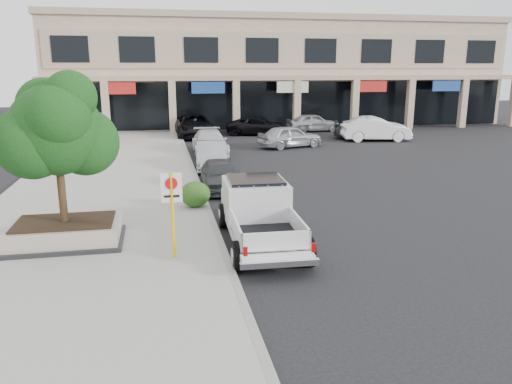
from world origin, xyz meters
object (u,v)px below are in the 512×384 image
Objects in this scene: curb_car_d at (194,126)px; lot_car_b at (376,130)px; planter_tree at (62,130)px; lot_car_e at (313,122)px; lot_car_d at (258,126)px; curb_car_a at (220,175)px; lot_car_a at (290,136)px; lot_car_f at (374,126)px; no_parking_sign at (172,203)px; pickup_truck at (261,215)px; lot_car_c at (365,130)px; curb_car_b at (211,155)px; curb_car_c at (210,142)px; planter at (66,232)px.

curb_car_d reaches higher than lot_car_b.
planter_tree reaches higher than lot_car_e.
lot_car_d is (10.30, 23.50, -2.73)m from planter_tree.
curb_car_a is 12.36m from lot_car_a.
no_parking_sign is at bearing 155.17° from lot_car_f.
lot_car_e is (9.66, 25.63, -0.15)m from pickup_truck.
lot_car_c is (-0.37, 1.04, -0.14)m from lot_car_b.
curb_car_b is 0.97× the size of lot_car_e.
curb_car_d is 1.32× the size of lot_car_c.
curb_car_a is (5.12, 6.08, -2.75)m from planter_tree.
lot_car_f is at bearing -29.70° from lot_car_c.
no_parking_sign is at bearing 149.85° from lot_car_e.
curb_car_c is at bearing 90.29° from curb_car_b.
curb_car_d is 1.41× the size of lot_car_a.
no_parking_sign reaches higher than lot_car_d.
lot_car_c is (12.05, 20.62, -0.23)m from pickup_truck.
lot_car_f reaches higher than planter.
lot_car_e is (4.05, 7.84, 0.02)m from lot_car_a.
planter is at bearing 130.08° from lot_car_a.
lot_car_a is 7.03m from lot_car_c.
lot_car_b is (12.23, 3.36, 0.09)m from curb_car_c.
lot_car_c is at bearing 21.74° from curb_car_c.
no_parking_sign is 0.47× the size of curb_car_c.
lot_car_b reaches higher than lot_car_f.
lot_car_f reaches higher than curb_car_b.
lot_car_e is (9.99, 18.67, 0.08)m from curb_car_a.
lot_car_d is at bearing 73.67° from no_parking_sign.
planter_tree is 26.00m from lot_car_b.
lot_car_a reaches higher than curb_car_c.
curb_car_b is at bearing 92.85° from pickup_truck.
no_parking_sign reaches higher than curb_car_a.
pickup_truck is 6.98m from curb_car_a.
curb_car_c is at bearing -89.46° from curb_car_d.
planter is at bearing -104.83° from curb_car_d.
curb_car_a is 4.72m from curb_car_b.
curb_car_d is 1.24× the size of lot_car_b.
lot_car_b reaches higher than curb_car_c.
lot_car_a is 0.88× the size of lot_car_b.
no_parking_sign is 0.50× the size of lot_car_c.
lot_car_c is (11.86, 4.40, -0.05)m from curb_car_c.
curb_car_d is at bearing 76.99° from planter.
no_parking_sign is at bearing 139.75° from lot_car_a.
lot_car_c is at bearing 55.84° from no_parking_sign.
planter_tree is at bearing 148.21° from lot_car_f.
lot_car_a is at bearing -50.38° from curb_car_d.
planter_tree is at bearing 147.84° from no_parking_sign.
no_parking_sign is 26.06m from lot_car_c.
lot_car_a is (11.07, 16.91, -2.68)m from planter_tree.
lot_car_c is at bearing -18.65° from curb_car_d.
curb_car_c is (0.53, 9.26, 0.05)m from curb_car_a.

